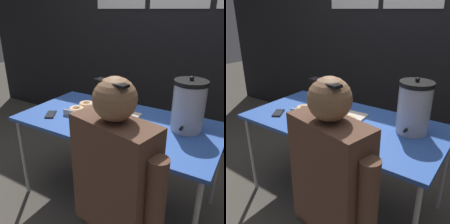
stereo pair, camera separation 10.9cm
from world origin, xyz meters
The scene contains 7 objects.
ground_plane centered at (0.00, 0.00, 0.00)m, with size 12.00×12.00×0.00m, color #4C473F.
back_wall centered at (0.00, 1.29, 1.29)m, with size 6.00×0.11×2.56m.
folding_table centered at (0.00, 0.00, 0.69)m, with size 1.52×0.78×0.73m.
donut_box centered at (-0.17, 0.02, 0.75)m, with size 0.57×0.32×0.06m.
coffee_urn centered at (0.49, 0.12, 0.91)m, with size 0.22×0.25×0.38m.
cell_phone centered at (-0.50, -0.18, 0.73)m, with size 0.13×0.16×0.01m.
person_seated centered at (0.36, -0.64, 0.60)m, with size 0.55×0.30×1.26m.
Camera 2 is at (0.95, -1.43, 1.51)m, focal length 40.00 mm.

